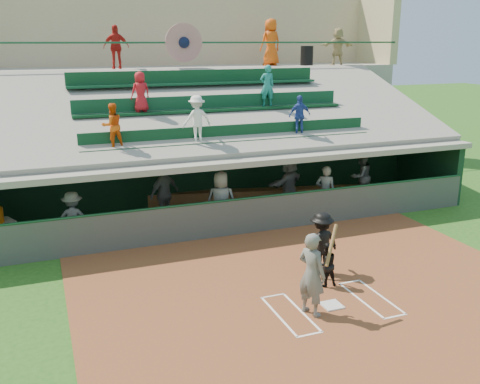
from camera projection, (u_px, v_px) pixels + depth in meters
name	position (u px, v px, depth m)	size (l,w,h in m)	color
ground	(332.00, 307.00, 11.84)	(100.00, 100.00, 0.00)	#235116
dirt_slab	(321.00, 296.00, 12.29)	(11.00, 9.00, 0.02)	brown
home_plate	(332.00, 305.00, 11.83)	(0.43, 0.43, 0.03)	silver
batters_box_chalk	(332.00, 306.00, 11.83)	(2.65, 1.85, 0.01)	white
dugout_floor	(229.00, 216.00, 17.90)	(16.00, 3.50, 0.04)	gray
concourse_slab	(177.00, 121.00, 23.35)	(20.00, 3.00, 4.60)	gray
grandstand	(196.00, 132.00, 20.67)	(20.40, 10.40, 7.80)	#484D49
batter_at_plate	(312.00, 274.00, 11.26)	(0.96, 0.82, 1.95)	#555753
catcher	(326.00, 264.00, 12.68)	(0.53, 0.41, 1.09)	black
home_umpire	(321.00, 243.00, 13.33)	(1.03, 0.59, 1.59)	black
dugout_bench	(213.00, 198.00, 19.00)	(16.36, 0.49, 0.49)	#996537
dugout_player_a	(73.00, 219.00, 15.11)	(1.02, 0.58, 1.57)	#585B56
dugout_player_b	(164.00, 194.00, 16.90)	(1.13, 0.47, 1.94)	#555853
dugout_player_c	(221.00, 201.00, 16.29)	(0.90, 0.59, 1.85)	#5F625C
dugout_player_d	(289.00, 184.00, 18.13)	(1.78, 0.57, 1.92)	#60625D
dugout_player_e	(325.00, 192.00, 17.51)	(0.63, 0.42, 1.73)	#5A5C57
dugout_player_f	(361.00, 176.00, 19.25)	(0.90, 0.70, 1.84)	#535550
trash_bin	(307.00, 56.00, 23.86)	(0.56, 0.56, 0.85)	black
concourse_staff_a	(116.00, 47.00, 20.74)	(0.98, 0.41, 1.67)	#B31914
concourse_staff_b	(271.00, 42.00, 23.48)	(0.98, 0.64, 2.01)	#D74A0C
concourse_staff_c	(338.00, 47.00, 23.81)	(1.52, 0.48, 1.64)	tan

